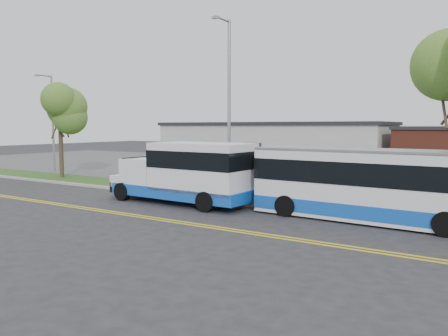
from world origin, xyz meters
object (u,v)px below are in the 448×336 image
Objects in this scene: parked_car_b at (197,159)px; shuttle_bus at (189,171)px; transit_bus at (382,186)px; parked_car_a at (210,160)px; tree_west at (60,110)px; streetlight_far at (52,119)px; pedestrian at (156,171)px; streetlight_near at (228,102)px.

shuttle_bus is at bearing -56.32° from parked_car_b.
transit_bus is 2.28× the size of parked_car_a.
parked_car_a is at bearing -22.92° from parked_car_b.
transit_bus is (23.76, -2.81, -3.63)m from tree_west.
pedestrian is (12.55, -1.42, -3.55)m from streetlight_far.
shuttle_bus is 17.01m from parked_car_a.
streetlight_near is 0.88× the size of transit_bus.
pedestrian is at bearing 168.84° from streetlight_near.
shuttle_bus is 1.59× the size of parked_car_b.
pedestrian is at bearing -92.77° from parked_car_a.
pedestrian is (8.55, 0.80, -4.19)m from tree_west.
shuttle_bus is 1.73× the size of parked_car_a.
shuttle_bus reaches higher than pedestrian.
transit_bus is at bearing 6.98° from shuttle_bus.
parked_car_b is (7.86, 9.67, -3.63)m from streetlight_far.
transit_bus is at bearing -37.63° from parked_car_b.
shuttle_bus is 18.87m from parked_car_b.
tree_west is at bearing -34.60° from pedestrian.
parked_car_b is (-19.90, 14.70, -0.65)m from transit_bus.
pedestrian is at bearing 169.01° from transit_bus.
shuttle_bus is 0.76× the size of transit_bus.
streetlight_near is 9.81m from transit_bus.
tree_west reaches higher than shuttle_bus.
tree_west is at bearing 168.42° from shuttle_bus.
streetlight_near is 17.21m from parked_car_b.
streetlight_near is 15.27m from parked_car_a.
shuttle_bus is 9.16m from transit_bus.
transit_bus is 22.56m from parked_car_a.
tree_west is 15.46m from shuttle_bus.
shuttle_bus is (-0.36, -3.11, -3.59)m from streetlight_near.
tree_west is at bearing -28.98° from streetlight_far.
streetlight_near is 1.86× the size of parked_car_b.
pedestrian reaches higher than parked_car_a.
shuttle_bus is 7.53m from pedestrian.
pedestrian is at bearing 5.35° from tree_west.
transit_bus is 15.65m from pedestrian.
streetlight_far is at bearing -46.38° from pedestrian.
transit_bus is (8.76, -2.34, -3.74)m from streetlight_near.
pedestrian reaches higher than parked_car_b.
streetlight_far is 13.12m from pedestrian.
streetlight_far reaches higher than tree_west.
streetlight_near is at bearing 128.90° from pedestrian.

